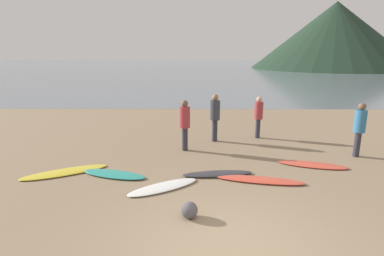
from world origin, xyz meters
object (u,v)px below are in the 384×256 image
object	(u,v)px
surfboard_2	(163,187)
beach_rock_near	(189,210)
surfboard_4	(259,180)
surfboard_1	(114,174)
person_3	(215,114)
person_2	(185,121)
person_0	(360,125)
person_1	(259,114)
surfboard_5	(312,165)
surfboard_0	(65,172)
surfboard_3	(218,174)

from	to	relation	value
surfboard_2	beach_rock_near	xyz separation A→B (m)	(0.69, -1.40, 0.14)
surfboard_4	beach_rock_near	size ratio (longest dim) A/B	6.72
surfboard_4	surfboard_1	bearing A→B (deg)	-173.49
surfboard_2	person_3	xyz separation A→B (m)	(1.56, 4.20, 1.04)
person_2	beach_rock_near	xyz separation A→B (m)	(0.23, -4.47, -0.87)
person_0	beach_rock_near	world-z (taller)	person_0
surfboard_1	person_0	xyz separation A→B (m)	(7.57, 1.68, 1.01)
surfboard_4	beach_rock_near	distance (m)	2.61
person_1	surfboard_5	bearing A→B (deg)	-0.77
surfboard_2	surfboard_4	bearing A→B (deg)	-21.81
surfboard_0	surfboard_2	distance (m)	3.06
person_0	surfboard_4	bearing A→B (deg)	-84.09
person_2	surfboard_4	bearing A→B (deg)	155.51
surfboard_3	beach_rock_near	distance (m)	2.37
person_0	person_3	size ratio (longest dim) A/B	0.98
surfboard_0	beach_rock_near	distance (m)	4.30
surfboard_3	surfboard_1	bearing A→B (deg)	173.87
surfboard_4	person_0	size ratio (longest dim) A/B	1.33
person_1	person_3	bearing A→B (deg)	-94.43
person_0	beach_rock_near	xyz separation A→B (m)	(-5.42, -3.88, -0.88)
person_0	person_1	world-z (taller)	person_0
surfboard_1	person_1	xyz separation A→B (m)	(4.76, 3.88, 0.94)
surfboard_2	person_0	size ratio (longest dim) A/B	1.08
person_0	person_1	size ratio (longest dim) A/B	1.08
surfboard_4	person_1	xyz separation A→B (m)	(0.78, 4.23, 0.94)
surfboard_2	surfboard_3	bearing A→B (deg)	-1.45
beach_rock_near	person_1	bearing A→B (deg)	66.70
surfboard_2	person_1	world-z (taller)	person_1
surfboard_1	surfboard_4	bearing A→B (deg)	11.58
surfboard_4	person_2	size ratio (longest dim) A/B	1.34
surfboard_2	surfboard_5	bearing A→B (deg)	-11.79
surfboard_3	beach_rock_near	bearing A→B (deg)	-115.54
surfboard_1	surfboard_0	bearing A→B (deg)	-169.86
surfboard_2	surfboard_4	distance (m)	2.56
person_3	surfboard_4	bearing A→B (deg)	-127.56
surfboard_1	person_3	size ratio (longest dim) A/B	1.05
beach_rock_near	surfboard_3	bearing A→B (deg)	71.56
surfboard_2	person_3	size ratio (longest dim) A/B	1.06
surfboard_5	person_0	size ratio (longest dim) A/B	1.13
surfboard_4	surfboard_3	bearing A→B (deg)	171.49
surfboard_2	surfboard_3	world-z (taller)	surfboard_3
surfboard_1	person_2	world-z (taller)	person_2
surfboard_3	person_3	world-z (taller)	person_3
person_0	surfboard_5	bearing A→B (deg)	-86.92
surfboard_5	person_1	distance (m)	3.39
surfboard_2	person_3	world-z (taller)	person_3
surfboard_4	person_1	bearing A→B (deg)	90.98
person_1	person_3	size ratio (longest dim) A/B	0.91
surfboard_2	person_1	xyz separation A→B (m)	(3.30, 4.68, 0.94)
surfboard_0	surfboard_3	xyz separation A→B (m)	(4.34, -0.11, 0.01)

